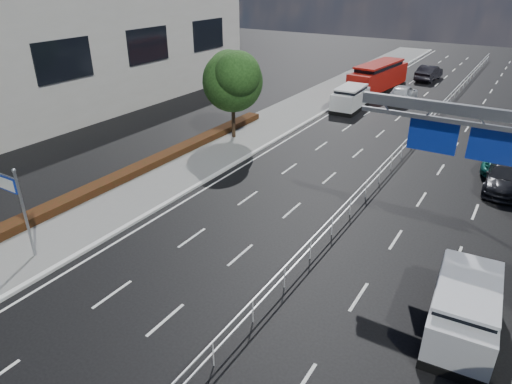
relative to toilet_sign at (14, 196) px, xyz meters
The scene contains 15 objects.
ground 11.34m from the toilet_sign, ahead, with size 160.00×160.00×0.00m, color black.
sidewalk_near 2.93m from the toilet_sign, behind, with size 5.00×140.00×0.14m, color slate.
kerb_near 3.48m from the toilet_sign, ahead, with size 0.25×140.00×0.15m, color silver.
median_fence 25.14m from the toilet_sign, 64.04° to the left, with size 0.05×85.00×1.02m.
hedge_near 6.10m from the toilet_sign, 115.13° to the left, with size 1.00×36.00×0.44m, color black.
toilet_sign is the anchor object (origin of this frame).
near_building 26.29m from the toilet_sign, 136.62° to the left, with size 12.00×38.00×10.00m, color #B9B4A6.
near_tree_back 18.07m from the toilet_sign, 93.14° to the left, with size 4.84×4.51×6.69m.
white_minivan 30.48m from the toilet_sign, 83.35° to the left, with size 2.26×5.00×2.15m.
red_bus 38.41m from the toilet_sign, 84.84° to the left, with size 3.43×10.35×3.03m.
near_car_silver 36.33m from the toilet_sign, 79.09° to the left, with size 2.01×5.00×1.70m, color silver.
near_car_dark 47.55m from the toilet_sign, 81.86° to the left, with size 1.81×5.20×1.71m, color black.
silver_minivan 18.29m from the toilet_sign, 16.29° to the left, with size 2.46×5.12×2.07m.
parked_car_teal 28.17m from the toilet_sign, 51.57° to the left, with size 2.46×5.34×1.48m, color #1B7B6B.
parked_car_dark 25.89m from the toilet_sign, 47.43° to the left, with size 2.07×5.09×1.48m, color black.
Camera 1 is at (6.89, -9.33, 11.59)m, focal length 32.00 mm.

